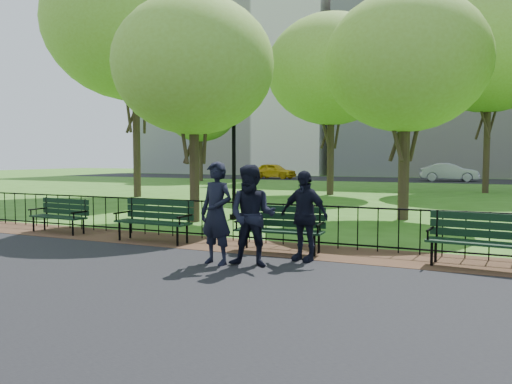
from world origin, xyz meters
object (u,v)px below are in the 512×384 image
at_px(park_bench_left_b, 61,212).
at_px(person_right, 304,216).
at_px(tree_near_w, 194,66).
at_px(tree_near_e, 406,63).
at_px(tree_mid_w, 135,24).
at_px(person_mid, 252,216).
at_px(person_left, 216,213).
at_px(taxi, 274,171).
at_px(park_bench_right_a, 484,235).
at_px(park_bench_main, 269,222).
at_px(tree_far_w, 201,111).
at_px(tree_far_c, 331,70).
at_px(sedan_silver, 449,172).
at_px(tree_far_e, 490,48).
at_px(lamppost, 234,157).
at_px(park_bench_left_a, 156,216).

height_order(park_bench_left_b, person_right, person_right).
bearing_deg(tree_near_w, tree_near_e, 28.41).
relative_size(park_bench_left_b, person_right, 1.02).
relative_size(park_bench_left_b, tree_near_w, 0.26).
bearing_deg(person_right, tree_mid_w, 150.56).
xyz_separation_m(person_mid, person_right, (0.65, 0.83, -0.06)).
xyz_separation_m(person_left, taxi, (-12.20, 33.04, -0.23)).
bearing_deg(park_bench_right_a, tree_mid_w, 151.70).
height_order(park_bench_right_a, taxi, taxi).
xyz_separation_m(park_bench_main, tree_far_w, (-16.28, 25.27, 4.92)).
xyz_separation_m(tree_far_c, sedan_silver, (4.71, 17.24, -5.47)).
bearing_deg(tree_mid_w, person_right, -42.18).
xyz_separation_m(tree_near_w, tree_far_c, (0.80, 11.80, 1.69)).
xyz_separation_m(tree_far_c, tree_far_e, (7.16, 4.61, 1.34)).
bearing_deg(tree_near_e, park_bench_main, -105.01).
height_order(tree_far_c, person_left, tree_far_c).
xyz_separation_m(tree_near_e, taxi, (-14.32, 25.14, -4.01)).
bearing_deg(lamppost, tree_far_c, 90.08).
xyz_separation_m(lamppost, person_left, (2.58, -5.86, -0.97)).
xyz_separation_m(lamppost, tree_far_c, (-0.01, 10.86, 4.31)).
bearing_deg(park_bench_left_b, park_bench_right_a, 4.01).
xyz_separation_m(tree_far_c, tree_far_w, (-13.29, 10.00, -0.66)).
bearing_deg(tree_mid_w, park_bench_left_b, -62.00).
bearing_deg(person_mid, tree_far_c, 92.91).
distance_m(park_bench_main, tree_far_e, 21.47).
height_order(park_bench_main, tree_far_c, tree_far_c).
xyz_separation_m(park_bench_left_a, sedan_silver, (4.48, 32.44, 0.14)).
xyz_separation_m(tree_far_w, person_left, (15.88, -26.72, -4.62)).
height_order(park_bench_left_b, park_bench_right_a, park_bench_right_a).
relative_size(park_bench_right_a, person_right, 1.12).
relative_size(park_bench_main, lamppost, 0.51).
bearing_deg(park_bench_main, tree_near_w, 134.64).
bearing_deg(person_right, lamppost, 140.84).
distance_m(park_bench_main, park_bench_left_a, 2.76).
bearing_deg(person_mid, person_left, 178.96).
height_order(park_bench_left_a, tree_near_e, tree_near_e).
height_order(person_left, person_mid, person_left).
bearing_deg(tree_near_w, park_bench_right_a, -23.70).
distance_m(park_bench_right_a, tree_far_e, 20.97).
bearing_deg(lamppost, park_bench_left_a, -87.17).
relative_size(tree_far_c, tree_far_e, 0.82).
bearing_deg(park_bench_right_a, person_right, -161.92).
height_order(park_bench_right_a, tree_far_w, tree_far_w).
height_order(lamppost, person_left, lamppost).
height_order(park_bench_left_a, park_bench_right_a, park_bench_left_a).
height_order(lamppost, tree_far_c, tree_far_c).
relative_size(tree_far_w, person_left, 4.43).
height_order(tree_near_e, tree_mid_w, tree_mid_w).
xyz_separation_m(park_bench_left_a, person_left, (2.36, -1.52, 0.33)).
bearing_deg(person_right, park_bench_main, 162.35).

